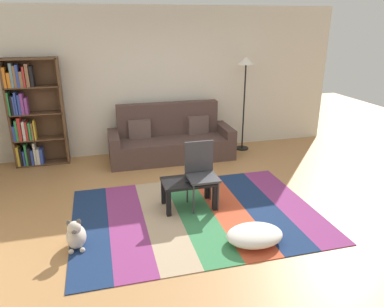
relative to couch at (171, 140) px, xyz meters
name	(u,v)px	position (x,y,z in m)	size (l,w,h in m)	color
ground_plane	(202,207)	(0.02, -2.02, -0.34)	(14.00, 14.00, 0.00)	#B27F4C
back_wall	(165,81)	(0.02, 0.53, 1.01)	(6.80, 0.10, 2.70)	silver
rug	(196,215)	(-0.12, -2.22, -0.33)	(3.19, 2.28, 0.01)	navy
couch	(171,140)	(0.00, 0.00, 0.00)	(2.26, 0.80, 1.00)	#4C3833
bookshelf	(30,115)	(-2.40, 0.28, 0.57)	(0.90, 0.28, 1.86)	brown
coffee_table	(189,186)	(-0.16, -1.98, -0.01)	(0.71, 0.44, 0.39)	black
pouf	(255,235)	(0.36, -3.02, -0.23)	(0.67, 0.49, 0.19)	white
dog	(76,235)	(-1.62, -2.58, -0.18)	(0.22, 0.35, 0.40)	beige
standing_lamp	(246,73)	(1.48, 0.12, 1.17)	(0.32, 0.32, 1.81)	black
tv_remote	(189,180)	(-0.16, -1.99, 0.08)	(0.04, 0.15, 0.02)	black
folding_chair	(201,169)	(0.02, -1.94, 0.20)	(0.40, 0.40, 0.90)	#38383D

